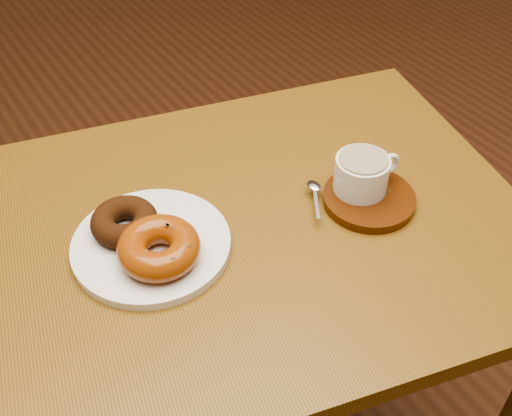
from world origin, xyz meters
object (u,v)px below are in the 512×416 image
donut_plate (151,245)px  coffee_cup (362,173)px  cafe_table (246,279)px  saucer (369,199)px

donut_plate → coffee_cup: size_ratio=2.06×
cafe_table → coffee_cup: coffee_cup is taller
saucer → coffee_cup: (-0.00, 0.02, 0.04)m
donut_plate → coffee_cup: (0.32, -0.07, 0.04)m
cafe_table → saucer: bearing=-6.3°
donut_plate → saucer: (0.32, -0.09, 0.00)m
cafe_table → saucer: size_ratio=6.93×
saucer → coffee_cup: coffee_cup is taller
cafe_table → donut_plate: size_ratio=4.32×
saucer → coffee_cup: bearing=91.4°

